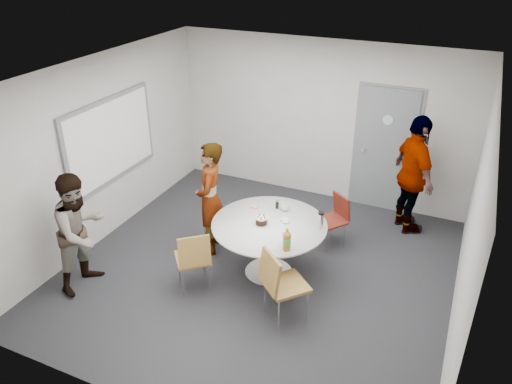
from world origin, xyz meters
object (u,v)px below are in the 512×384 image
at_px(door, 384,150).
at_px(whiteboard, 111,140).
at_px(chair_far, 335,215).
at_px(person_main, 210,199).
at_px(chair_near_left, 193,256).
at_px(chair_near_right, 279,280).
at_px(person_left, 81,232).
at_px(table, 271,231).
at_px(person_right, 413,175).

xyz_separation_m(door, whiteboard, (-3.56, -2.28, 0.42)).
xyz_separation_m(chair_far, person_main, (-1.58, -0.87, 0.36)).
bearing_deg(door, chair_far, -104.48).
distance_m(chair_near_left, chair_near_right, 1.18).
bearing_deg(chair_near_left, person_left, 156.80).
distance_m(whiteboard, person_main, 1.73).
height_order(table, person_left, person_left).
distance_m(door, whiteboard, 4.25).
height_order(chair_near_right, person_main, person_main).
bearing_deg(person_left, whiteboard, 24.81).
bearing_deg(chair_far, person_right, -99.96).
distance_m(door, person_right, 0.79).
xyz_separation_m(chair_near_left, person_left, (-1.37, -0.43, 0.26)).
bearing_deg(person_right, chair_near_right, 125.75).
xyz_separation_m(table, chair_far, (0.57, 1.08, -0.20)).
bearing_deg(door, chair_near_left, -117.51).
xyz_separation_m(door, table, (-0.94, -2.49, -0.35)).
bearing_deg(person_right, person_left, 97.45).
xyz_separation_m(door, chair_far, (-0.36, -1.41, -0.55)).
relative_size(table, person_main, 0.90).
xyz_separation_m(door, person_left, (-3.05, -3.65, -0.23)).
xyz_separation_m(table, person_right, (1.49, 1.94, 0.25)).
bearing_deg(person_right, person_main, 91.46).
height_order(whiteboard, person_right, whiteboard).
bearing_deg(table, whiteboard, 175.43).
height_order(table, chair_far, table).
distance_m(door, chair_near_right, 3.36).
relative_size(chair_near_left, person_main, 0.53).
bearing_deg(whiteboard, door, 32.66).
xyz_separation_m(chair_near_left, person_main, (-0.26, 0.94, 0.30)).
bearing_deg(door, table, -110.64).
distance_m(chair_far, person_right, 1.33).
relative_size(door, chair_near_right, 2.21).
bearing_deg(person_right, door, 11.88).
bearing_deg(person_right, chair_far, 99.81).
relative_size(whiteboard, person_left, 1.19).
height_order(whiteboard, chair_near_right, whiteboard).
relative_size(whiteboard, chair_near_right, 1.98).
bearing_deg(person_left, chair_near_right, -77.57).
height_order(whiteboard, table, whiteboard).
bearing_deg(chair_far, table, 98.99).
xyz_separation_m(door, chair_near_right, (-0.50, -3.29, -0.44)).
xyz_separation_m(chair_far, person_right, (0.92, 0.86, 0.45)).
xyz_separation_m(whiteboard, person_main, (1.62, -0.00, -0.62)).
bearing_deg(door, whiteboard, -147.34).
distance_m(table, chair_near_left, 1.05).
xyz_separation_m(whiteboard, table, (2.62, -0.21, -0.77)).
distance_m(whiteboard, chair_far, 3.45).
distance_m(person_main, person_right, 3.04).
bearing_deg(whiteboard, chair_near_left, -26.57).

